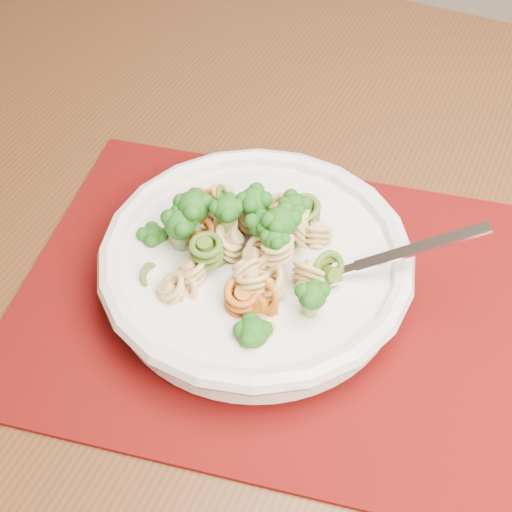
{
  "coord_description": "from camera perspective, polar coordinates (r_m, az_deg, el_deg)",
  "views": [
    {
      "loc": [
        -0.48,
        0.09,
        1.26
      ],
      "look_at": [
        -0.48,
        0.5,
        0.81
      ],
      "focal_mm": 50.0,
      "sensor_mm": 36.0,
      "label": 1
    }
  ],
  "objects": [
    {
      "name": "fork",
      "position": [
        0.59,
        5.64,
        -1.59
      ],
      "size": [
        0.18,
        0.04,
        0.08
      ],
      "primitive_type": null,
      "rotation": [
        0.0,
        -0.35,
        0.11
      ],
      "color": "silver",
      "rests_on": "pasta_bowl"
    },
    {
      "name": "pasta_bowl",
      "position": [
        0.61,
        -0.0,
        -0.59
      ],
      "size": [
        0.27,
        0.27,
        0.05
      ],
      "color": "silver",
      "rests_on": "placemat"
    },
    {
      "name": "placemat",
      "position": [
        0.63,
        1.18,
        -3.38
      ],
      "size": [
        0.5,
        0.43,
        0.0
      ],
      "primitive_type": "cube",
      "rotation": [
        0.0,
        0.0,
        -0.23
      ],
      "color": "#57030A",
      "rests_on": "dining_table"
    },
    {
      "name": "pasta_broccoli_heap",
      "position": [
        0.6,
        -0.0,
        0.38
      ],
      "size": [
        0.23,
        0.23,
        0.06
      ],
      "primitive_type": null,
      "color": "tan",
      "rests_on": "pasta_bowl"
    },
    {
      "name": "dining_table",
      "position": [
        0.78,
        7.09,
        -2.7
      ],
      "size": [
        1.55,
        1.31,
        0.76
      ],
      "rotation": [
        0.0,
        0.0,
        -0.42
      ],
      "color": "#582C18",
      "rests_on": "ground"
    }
  ]
}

